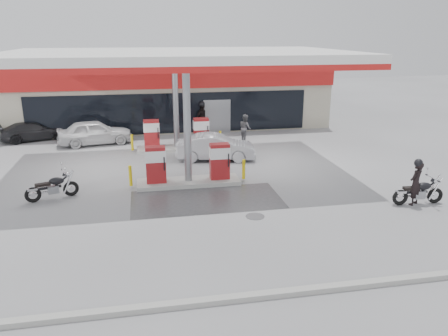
% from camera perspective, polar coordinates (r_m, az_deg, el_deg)
% --- Properties ---
extents(ground, '(90.00, 90.00, 0.00)m').
position_cam_1_polar(ground, '(17.57, -3.92, -4.24)').
color(ground, gray).
rests_on(ground, ground).
extents(wet_patch, '(6.00, 3.00, 0.00)m').
position_cam_1_polar(wet_patch, '(17.63, -2.31, -4.13)').
color(wet_patch, '#4C4C4F').
rests_on(wet_patch, ground).
extents(drain_cover, '(0.70, 0.70, 0.01)m').
position_cam_1_polar(drain_cover, '(16.09, 4.08, -6.31)').
color(drain_cover, '#38383A').
rests_on(drain_cover, ground).
extents(kerb, '(28.00, 0.25, 0.15)m').
position_cam_1_polar(kerb, '(11.38, 0.54, -16.76)').
color(kerb, gray).
rests_on(kerb, ground).
extents(store_building, '(22.00, 8.22, 4.00)m').
position_cam_1_polar(store_building, '(32.53, -7.44, 9.37)').
color(store_building, '#BEB79F').
rests_on(store_building, ground).
extents(canopy, '(16.00, 10.02, 5.51)m').
position_cam_1_polar(canopy, '(21.34, -5.90, 14.10)').
color(canopy, silver).
rests_on(canopy, ground).
extents(pump_island_near, '(5.14, 1.30, 1.78)m').
position_cam_1_polar(pump_island_near, '(19.21, -4.69, -0.10)').
color(pump_island_near, '#9E9E99').
rests_on(pump_island_near, ground).
extents(pump_island_far, '(5.14, 1.30, 1.78)m').
position_cam_1_polar(pump_island_far, '(24.97, -6.19, 3.97)').
color(pump_island_far, '#9E9E99').
rests_on(pump_island_far, ground).
extents(main_motorcycle, '(2.09, 0.80, 1.07)m').
position_cam_1_polar(main_motorcycle, '(18.62, 24.12, -2.95)').
color(main_motorcycle, black).
rests_on(main_motorcycle, ground).
extents(biker_main, '(0.76, 0.68, 1.74)m').
position_cam_1_polar(biker_main, '(18.39, 23.75, -1.84)').
color(biker_main, black).
rests_on(biker_main, ground).
extents(parked_motorcycle, '(2.02, 0.97, 1.07)m').
position_cam_1_polar(parked_motorcycle, '(18.81, -21.45, -2.42)').
color(parked_motorcycle, black).
rests_on(parked_motorcycle, ground).
extents(sedan_white, '(4.55, 2.48, 1.47)m').
position_cam_1_polar(sedan_white, '(27.19, -16.53, 4.50)').
color(sedan_white, silver).
rests_on(sedan_white, ground).
extents(attendant, '(0.79, 0.93, 1.66)m').
position_cam_1_polar(attendant, '(26.88, 2.79, 5.27)').
color(attendant, '#57575C').
rests_on(attendant, ground).
extents(hatchback_silver, '(4.30, 2.13, 1.35)m').
position_cam_1_polar(hatchback_silver, '(22.88, -1.11, 2.74)').
color(hatchback_silver, '#A7A9AF').
rests_on(hatchback_silver, ground).
extents(parked_car_left, '(4.27, 2.93, 1.15)m').
position_cam_1_polar(parked_car_left, '(29.61, -23.64, 4.45)').
color(parked_car_left, black).
rests_on(parked_car_left, ground).
extents(biker_walking, '(1.23, 1.13, 2.02)m').
position_cam_1_polar(biker_walking, '(28.81, -2.86, 6.46)').
color(biker_walking, black).
rests_on(biker_walking, ground).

